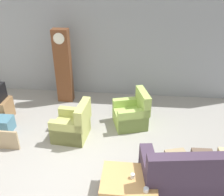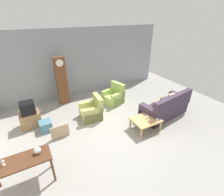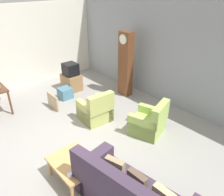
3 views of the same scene
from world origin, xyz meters
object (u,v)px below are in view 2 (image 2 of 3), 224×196
(wine_glass_mid, at_px, (2,161))
(grandfather_clock, at_px, (62,81))
(framed_picture_leaning, at_px, (60,132))
(glass_dome_cloche, at_px, (37,150))
(armchair_olive_near, at_px, (92,111))
(cup_blue_rimmed, at_px, (157,120))
(bowl_white_stacked, at_px, (151,114))
(armchair_olive_far, at_px, (114,97))
(coffee_table_wood, at_px, (146,121))
(couch_floral, at_px, (165,108))
(tv_crt, at_px, (28,108))
(console_table_dark, at_px, (22,164))
(tv_stand_cabinet, at_px, (31,119))
(cup_white_porcelain, at_px, (147,117))
(storage_box_blue, at_px, (46,126))

(wine_glass_mid, bearing_deg, grandfather_clock, 59.12)
(framed_picture_leaning, height_order, glass_dome_cloche, glass_dome_cloche)
(armchair_olive_near, height_order, cup_blue_rimmed, armchair_olive_near)
(bowl_white_stacked, relative_size, wine_glass_mid, 0.90)
(armchair_olive_far, xyz_separation_m, wine_glass_mid, (-4.18, -2.51, 0.60))
(armchair_olive_far, xyz_separation_m, coffee_table_wood, (0.02, -2.26, 0.07))
(framed_picture_leaning, relative_size, wine_glass_mid, 3.19)
(couch_floral, bearing_deg, armchair_olive_far, 123.52)
(tv_crt, height_order, wine_glass_mid, tv_crt)
(console_table_dark, bearing_deg, bowl_white_stacked, 5.98)
(grandfather_clock, xyz_separation_m, wine_glass_mid, (-2.17, -3.63, -0.17))
(framed_picture_leaning, bearing_deg, tv_stand_cabinet, 123.81)
(tv_crt, height_order, cup_white_porcelain, tv_crt)
(coffee_table_wood, xyz_separation_m, wine_glass_mid, (-4.20, -0.25, 0.53))
(cup_white_porcelain, bearing_deg, glass_dome_cloche, -176.03)
(grandfather_clock, bearing_deg, armchair_olive_near, -69.88)
(coffee_table_wood, height_order, tv_stand_cabinet, tv_stand_cabinet)
(glass_dome_cloche, bearing_deg, armchair_olive_near, 40.97)
(cup_blue_rimmed, bearing_deg, grandfather_clock, 122.53)
(coffee_table_wood, xyz_separation_m, glass_dome_cloche, (-3.50, -0.24, 0.49))
(tv_crt, bearing_deg, framed_picture_leaning, -56.19)
(tv_stand_cabinet, distance_m, cup_white_porcelain, 4.23)
(tv_crt, distance_m, cup_white_porcelain, 4.24)
(framed_picture_leaning, relative_size, cup_blue_rimmed, 6.90)
(tv_stand_cabinet, relative_size, cup_white_porcelain, 8.13)
(tv_stand_cabinet, relative_size, bowl_white_stacked, 4.01)
(armchair_olive_far, xyz_separation_m, storage_box_blue, (-3.12, -0.59, -0.13))
(coffee_table_wood, height_order, bowl_white_stacked, bowl_white_stacked)
(coffee_table_wood, height_order, cup_white_porcelain, cup_white_porcelain)
(cup_white_porcelain, bearing_deg, cup_blue_rimmed, -50.24)
(cup_white_porcelain, bearing_deg, coffee_table_wood, -170.20)
(framed_picture_leaning, distance_m, wine_glass_mid, 2.03)
(framed_picture_leaning, distance_m, storage_box_blue, 0.74)
(tv_stand_cabinet, bearing_deg, glass_dome_cloche, -88.66)
(coffee_table_wood, height_order, console_table_dark, console_table_dark)
(cup_blue_rimmed, relative_size, wine_glass_mid, 0.46)
(framed_picture_leaning, bearing_deg, cup_white_porcelain, -19.62)
(armchair_olive_near, height_order, storage_box_blue, armchair_olive_near)
(tv_crt, height_order, framed_picture_leaning, tv_crt)
(wine_glass_mid, bearing_deg, console_table_dark, -7.93)
(cup_blue_rimmed, xyz_separation_m, wine_glass_mid, (-4.49, 0.01, 0.43))
(framed_picture_leaning, relative_size, bowl_white_stacked, 3.54)
(bowl_white_stacked, bearing_deg, storage_box_blue, 156.44)
(console_table_dark, bearing_deg, armchair_olive_near, 37.17)
(coffee_table_wood, height_order, grandfather_clock, grandfather_clock)
(console_table_dark, xyz_separation_m, framed_picture_leaning, (1.11, 1.31, -0.43))
(storage_box_blue, xyz_separation_m, bowl_white_stacked, (3.48, -1.52, 0.29))
(armchair_olive_near, distance_m, wine_glass_mid, 3.42)
(console_table_dark, xyz_separation_m, tv_stand_cabinet, (0.32, 2.48, -0.39))
(tv_crt, xyz_separation_m, framed_picture_leaning, (0.78, -1.17, -0.54))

